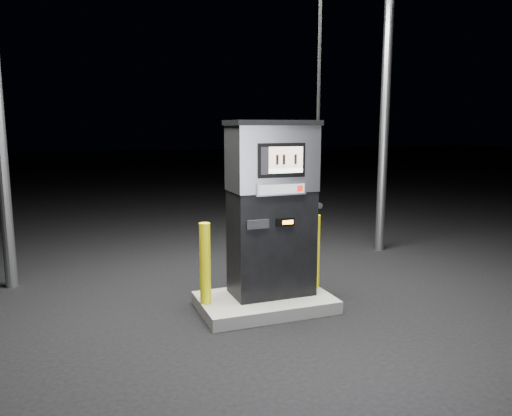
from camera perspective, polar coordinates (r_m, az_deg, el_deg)
name	(u,v)px	position (r m, az deg, el deg)	size (l,w,h in m)	color
ground	(265,308)	(6.24, 1.03, -11.38)	(80.00, 80.00, 0.00)	black
pump_island	(265,302)	(6.22, 1.03, -10.73)	(1.60, 1.00, 0.15)	slate
fuel_dispenser	(272,207)	(6.05, 1.83, 0.15)	(1.16, 0.64, 4.41)	black
bollard_left	(205,264)	(5.86, -5.83, -6.34)	(0.13, 0.13, 0.96)	#FAF20D
bollard_right	(315,251)	(6.47, 6.75, -4.94)	(0.13, 0.13, 0.94)	#FAF20D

